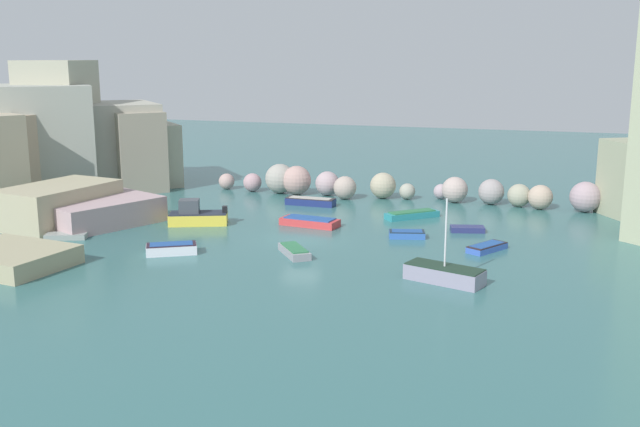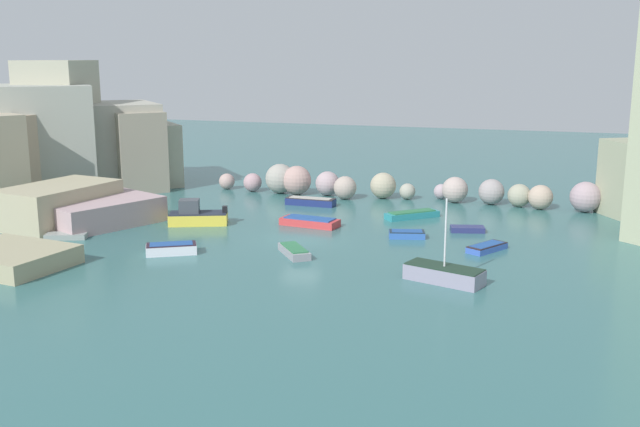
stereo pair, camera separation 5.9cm
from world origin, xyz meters
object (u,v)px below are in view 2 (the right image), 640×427
object	(u,v)px
stone_dock	(9,258)
moored_boat_2	(407,234)
moored_boat_7	(487,247)
moored_boat_0	(444,274)
moored_boat_8	(131,206)
moored_boat_4	(412,215)
moored_boat_1	(197,216)
moored_boat_11	(467,229)
moored_boat_9	(311,201)
moored_boat_10	(310,222)
moored_boat_6	(66,236)
moored_boat_3	(294,251)
moored_boat_5	(171,248)

from	to	relation	value
stone_dock	moored_boat_2	size ratio (longest dim) A/B	2.51
moored_boat_7	moored_boat_0	bearing A→B (deg)	18.19
moored_boat_2	moored_boat_8	xyz separation A→B (m)	(-22.56, 2.09, 0.03)
moored_boat_4	moored_boat_7	xyz separation A→B (m)	(6.33, -7.74, -0.03)
moored_boat_0	moored_boat_8	bearing A→B (deg)	174.28
moored_boat_1	moored_boat_11	bearing A→B (deg)	168.79
stone_dock	moored_boat_11	distance (m)	29.15
moored_boat_1	moored_boat_2	bearing A→B (deg)	160.31
moored_boat_2	moored_boat_11	distance (m)	4.68
moored_boat_9	moored_boat_10	distance (m)	7.32
stone_dock	moored_boat_2	xyz separation A→B (m)	(20.02, 14.11, -0.29)
moored_boat_2	moored_boat_7	size ratio (longest dim) A/B	0.84
moored_boat_2	moored_boat_9	xyz separation A→B (m)	(-9.71, 8.15, 0.06)
moored_boat_1	moored_boat_6	bearing A→B (deg)	24.10
moored_boat_2	moored_boat_7	distance (m)	5.65
moored_boat_0	moored_boat_10	world-z (taller)	moored_boat_0
moored_boat_9	moored_boat_6	bearing A→B (deg)	-126.11
moored_boat_3	moored_boat_9	world-z (taller)	moored_boat_9
moored_boat_7	moored_boat_10	size ratio (longest dim) A/B	0.71
moored_boat_4	moored_boat_10	size ratio (longest dim) A/B	0.88
stone_dock	moored_boat_10	world-z (taller)	stone_dock
moored_boat_5	moored_boat_6	size ratio (longest dim) A/B	1.12
moored_boat_4	moored_boat_9	world-z (taller)	moored_boat_9
moored_boat_3	moored_boat_9	bearing A→B (deg)	-22.52
moored_boat_8	moored_boat_7	bearing A→B (deg)	157.90
moored_boat_6	moored_boat_5	bearing A→B (deg)	150.26
stone_dock	moored_boat_6	world-z (taller)	stone_dock
stone_dock	moored_boat_4	distance (m)	27.78
moored_boat_0	moored_boat_4	size ratio (longest dim) A/B	1.20
stone_dock	moored_boat_9	bearing A→B (deg)	65.15
moored_boat_4	moored_boat_9	distance (m)	9.02
moored_boat_5	moored_boat_8	distance (m)	14.57
moored_boat_3	moored_boat_7	world-z (taller)	moored_boat_3
moored_boat_8	moored_boat_9	bearing A→B (deg)	-169.21
moored_boat_0	moored_boat_10	xyz separation A→B (m)	(-11.25, 10.19, -0.17)
moored_boat_0	moored_boat_7	world-z (taller)	moored_boat_0
moored_boat_3	moored_boat_6	world-z (taller)	moored_boat_3
moored_boat_3	moored_boat_7	xyz separation A→B (m)	(10.93, 4.81, -0.02)
moored_boat_1	moored_boat_9	size ratio (longest dim) A/B	1.12
moored_boat_2	moored_boat_4	xyz separation A→B (m)	(-0.93, 6.07, 0.00)
moored_boat_0	moored_boat_8	world-z (taller)	moored_boat_0
moored_boat_0	moored_boat_3	distance (m)	9.80
moored_boat_3	moored_boat_2	bearing A→B (deg)	-78.95
moored_boat_0	moored_boat_7	distance (m)	7.42
moored_boat_8	moored_boat_11	bearing A→B (deg)	167.64
moored_boat_7	moored_boat_5	bearing A→B (deg)	-39.52
moored_boat_4	moored_boat_11	xyz separation A→B (m)	(4.49, -3.03, -0.07)
stone_dock	moored_boat_10	size ratio (longest dim) A/B	1.49
moored_boat_11	moored_boat_0	bearing A→B (deg)	76.79
moored_boat_8	moored_boat_5	bearing A→B (deg)	118.14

